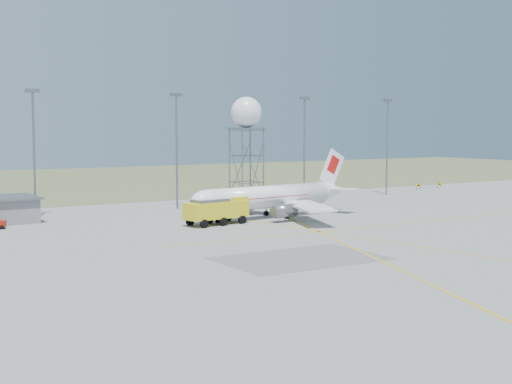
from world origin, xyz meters
TOP-DOWN VIEW (x-y plane):
  - grass_strip at (0.00, 140.00)m, footprint 400.00×120.00m
  - mast_a at (-35.00, 66.00)m, footprint 2.20×0.50m
  - mast_b at (-10.00, 66.00)m, footprint 2.20×0.50m
  - mast_c at (18.00, 66.00)m, footprint 2.20×0.50m
  - mast_d at (40.00, 66.00)m, footprint 2.20×0.50m
  - taxi_sign_near at (55.60, 72.00)m, footprint 1.60×0.17m
  - taxi_sign_far at (62.60, 72.00)m, footprint 1.60×0.17m
  - airliner_main at (-3.08, 46.44)m, footprint 31.88×30.83m
  - radar_tower at (0.81, 60.01)m, footprint 5.49×5.49m
  - fire_truck at (-14.03, 44.09)m, footprint 10.44×5.25m

SIDE VIEW (x-z plane):
  - grass_strip at x=0.00m, z-range 0.00..0.03m
  - taxi_sign_near at x=55.60m, z-range 0.29..1.49m
  - taxi_sign_far at x=62.60m, z-range 0.29..1.49m
  - fire_truck at x=-14.03m, z-range -0.08..3.94m
  - airliner_main at x=-3.08m, z-range -2.10..8.75m
  - radar_tower at x=0.81m, z-range 1.21..21.11m
  - mast_a at x=-35.00m, z-range 1.82..22.32m
  - mast_b at x=-10.00m, z-range 1.82..22.32m
  - mast_c at x=18.00m, z-range 1.82..22.32m
  - mast_d at x=40.00m, z-range 1.82..22.32m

